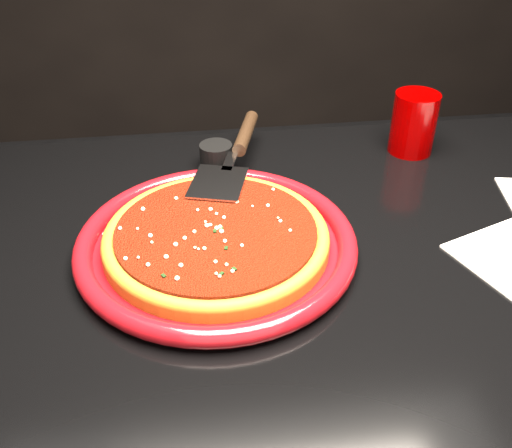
{
  "coord_description": "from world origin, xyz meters",
  "views": [
    {
      "loc": [
        -0.19,
        -0.62,
        1.24
      ],
      "look_at": [
        -0.1,
        0.05,
        0.77
      ],
      "focal_mm": 40.0,
      "sensor_mm": 36.0,
      "label": 1
    }
  ],
  "objects_px": {
    "table": "(314,417)",
    "cup": "(414,123)",
    "pizza_server": "(235,153)",
    "ramekin": "(216,156)",
    "plate": "(217,242)"
  },
  "relations": [
    {
      "from": "pizza_server",
      "to": "ramekin",
      "type": "xyz_separation_m",
      "value": [
        -0.03,
        0.04,
        -0.03
      ]
    },
    {
      "from": "table",
      "to": "cup",
      "type": "distance_m",
      "value": 0.56
    },
    {
      "from": "table",
      "to": "cup",
      "type": "xyz_separation_m",
      "value": [
        0.22,
        0.28,
        0.43
      ]
    },
    {
      "from": "ramekin",
      "to": "cup",
      "type": "bearing_deg",
      "value": 2.4
    },
    {
      "from": "plate",
      "to": "cup",
      "type": "distance_m",
      "value": 0.46
    },
    {
      "from": "pizza_server",
      "to": "ramekin",
      "type": "bearing_deg",
      "value": 138.84
    },
    {
      "from": "cup",
      "to": "ramekin",
      "type": "bearing_deg",
      "value": -177.6
    },
    {
      "from": "plate",
      "to": "cup",
      "type": "height_order",
      "value": "cup"
    },
    {
      "from": "table",
      "to": "plate",
      "type": "distance_m",
      "value": 0.42
    },
    {
      "from": "plate",
      "to": "cup",
      "type": "xyz_separation_m",
      "value": [
        0.38,
        0.26,
        0.04
      ]
    },
    {
      "from": "plate",
      "to": "pizza_server",
      "type": "relative_size",
      "value": 1.15
    },
    {
      "from": "table",
      "to": "plate",
      "type": "relative_size",
      "value": 3.04
    },
    {
      "from": "plate",
      "to": "cup",
      "type": "relative_size",
      "value": 3.55
    },
    {
      "from": "cup",
      "to": "ramekin",
      "type": "relative_size",
      "value": 1.94
    },
    {
      "from": "table",
      "to": "cup",
      "type": "height_order",
      "value": "cup"
    }
  ]
}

